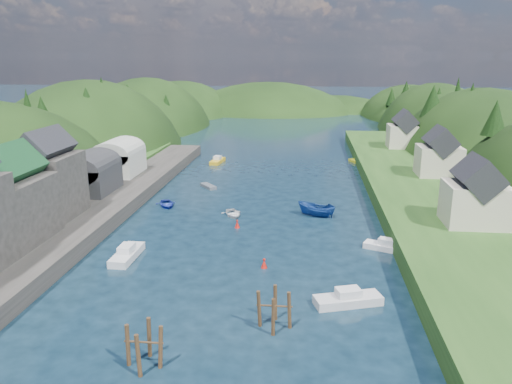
# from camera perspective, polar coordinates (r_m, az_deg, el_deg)

# --- Properties ---
(ground) EXTENTS (600.00, 600.00, 0.00)m
(ground) POSITION_cam_1_polar(r_m,az_deg,el_deg) (90.62, 1.47, 1.20)
(ground) COLOR black
(ground) RESTS_ON ground
(hillside_left) EXTENTS (44.00, 245.56, 52.00)m
(hillside_left) POSITION_cam_1_polar(r_m,az_deg,el_deg) (127.62, -18.17, 0.86)
(hillside_left) COLOR black
(hillside_left) RESTS_ON ground
(hillside_right) EXTENTS (36.00, 245.56, 48.00)m
(hillside_right) POSITION_cam_1_polar(r_m,az_deg,el_deg) (122.46, 23.95, 0.01)
(hillside_right) COLOR black
(hillside_right) RESTS_ON ground
(far_hills) EXTENTS (103.00, 68.00, 44.00)m
(far_hills) POSITION_cam_1_polar(r_m,az_deg,el_deg) (214.24, 4.48, 6.39)
(far_hills) COLOR black
(far_hills) RESTS_ON ground
(hill_trees) EXTENTS (90.35, 148.18, 12.41)m
(hill_trees) POSITION_cam_1_polar(r_m,az_deg,el_deg) (103.54, 2.39, 9.20)
(hill_trees) COLOR black
(hill_trees) RESTS_ON ground
(quay_left) EXTENTS (12.00, 110.00, 2.00)m
(quay_left) POSITION_cam_1_polar(r_m,az_deg,el_deg) (68.71, -21.12, -3.60)
(quay_left) COLOR #2D2B28
(quay_left) RESTS_ON ground
(terrace_left_grass) EXTENTS (12.00, 110.00, 2.50)m
(terrace_left_grass) POSITION_cam_1_polar(r_m,az_deg,el_deg) (72.06, -26.11, -3.09)
(terrace_left_grass) COLOR #234719
(terrace_left_grass) RESTS_ON ground
(boat_sheds) EXTENTS (7.00, 21.00, 7.50)m
(boat_sheds) POSITION_cam_1_polar(r_m,az_deg,el_deg) (85.08, -16.90, 3.25)
(boat_sheds) COLOR #2D2D30
(boat_sheds) RESTS_ON quay_left
(terrace_right) EXTENTS (16.00, 120.00, 2.40)m
(terrace_right) POSITION_cam_1_polar(r_m,az_deg,el_deg) (82.37, 18.49, -0.18)
(terrace_right) COLOR #234719
(terrace_right) RESTS_ON ground
(right_bank_cottages) EXTENTS (9.00, 59.24, 8.41)m
(right_bank_cottages) POSITION_cam_1_polar(r_m,az_deg,el_deg) (89.96, 19.52, 4.03)
(right_bank_cottages) COLOR beige
(right_bank_cottages) RESTS_ON terrace_right
(piling_cluster_near) EXTENTS (2.92, 2.76, 3.88)m
(piling_cluster_near) POSITION_cam_1_polar(r_m,az_deg,el_deg) (38.92, -12.66, -17.16)
(piling_cluster_near) COLOR #382314
(piling_cluster_near) RESTS_ON ground
(piling_cluster_far) EXTENTS (3.02, 2.84, 3.90)m
(piling_cluster_far) POSITION_cam_1_polar(r_m,az_deg,el_deg) (42.74, 2.10, -13.59)
(piling_cluster_far) COLOR #382314
(piling_cluster_far) RESTS_ON ground
(channel_buoy_near) EXTENTS (0.70, 0.70, 1.10)m
(channel_buoy_near) POSITION_cam_1_polar(r_m,az_deg,el_deg) (54.08, 0.93, -8.19)
(channel_buoy_near) COLOR #B0160E
(channel_buoy_near) RESTS_ON ground
(channel_buoy_far) EXTENTS (0.70, 0.70, 1.10)m
(channel_buoy_far) POSITION_cam_1_polar(r_m,az_deg,el_deg) (66.27, -2.16, -3.70)
(channel_buoy_far) COLOR #B0160E
(channel_buoy_far) RESTS_ON ground
(moored_boats) EXTENTS (38.13, 88.49, 2.12)m
(moored_boats) POSITION_cam_1_polar(r_m,az_deg,el_deg) (57.77, -3.78, -6.47)
(moored_boats) COLOR silver
(moored_boats) RESTS_ON ground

